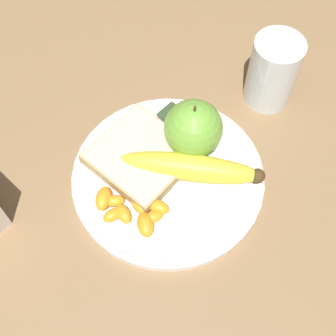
% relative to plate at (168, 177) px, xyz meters
% --- Properties ---
extents(ground_plane, '(3.00, 3.00, 0.00)m').
position_rel_plate_xyz_m(ground_plane, '(0.00, 0.00, -0.01)').
color(ground_plane, olive).
extents(plate, '(0.26, 0.26, 0.01)m').
position_rel_plate_xyz_m(plate, '(0.00, 0.00, 0.00)').
color(plate, white).
rests_on(plate, ground_plane).
extents(juice_glass, '(0.07, 0.07, 0.11)m').
position_rel_plate_xyz_m(juice_glass, '(-0.01, -0.21, 0.04)').
color(juice_glass, silver).
rests_on(juice_glass, ground_plane).
extents(apple, '(0.08, 0.08, 0.09)m').
position_rel_plate_xyz_m(apple, '(0.01, -0.06, 0.04)').
color(apple, '#72B23D').
rests_on(apple, plate).
extents(banana, '(0.18, 0.14, 0.04)m').
position_rel_plate_xyz_m(banana, '(-0.02, -0.02, 0.02)').
color(banana, yellow).
rests_on(banana, plate).
extents(bread_slice, '(0.13, 0.12, 0.02)m').
position_rel_plate_xyz_m(bread_slice, '(0.04, 0.01, 0.02)').
color(bread_slice, tan).
rests_on(bread_slice, plate).
extents(fork, '(0.18, 0.09, 0.00)m').
position_rel_plate_xyz_m(fork, '(-0.01, 0.00, 0.01)').
color(fork, silver).
rests_on(fork, plate).
extents(jam_packet, '(0.04, 0.03, 0.02)m').
position_rel_plate_xyz_m(jam_packet, '(0.05, -0.07, 0.01)').
color(jam_packet, silver).
rests_on(jam_packet, plate).
extents(orange_segment_0, '(0.04, 0.04, 0.02)m').
position_rel_plate_xyz_m(orange_segment_0, '(0.03, 0.09, 0.01)').
color(orange_segment_0, orange).
rests_on(orange_segment_0, plate).
extents(orange_segment_1, '(0.04, 0.03, 0.02)m').
position_rel_plate_xyz_m(orange_segment_1, '(0.01, 0.03, 0.01)').
color(orange_segment_1, orange).
rests_on(orange_segment_1, plate).
extents(orange_segment_2, '(0.03, 0.03, 0.02)m').
position_rel_plate_xyz_m(orange_segment_2, '(-0.03, 0.05, 0.01)').
color(orange_segment_2, orange).
rests_on(orange_segment_2, plate).
extents(orange_segment_3, '(0.04, 0.04, 0.02)m').
position_rel_plate_xyz_m(orange_segment_3, '(-0.03, 0.08, 0.01)').
color(orange_segment_3, orange).
rests_on(orange_segment_3, plate).
extents(orange_segment_4, '(0.02, 0.03, 0.02)m').
position_rel_plate_xyz_m(orange_segment_4, '(-0.03, 0.06, 0.01)').
color(orange_segment_4, orange).
rests_on(orange_segment_4, plate).
extents(orange_segment_5, '(0.03, 0.02, 0.02)m').
position_rel_plate_xyz_m(orange_segment_5, '(0.03, 0.04, 0.01)').
color(orange_segment_5, orange).
rests_on(orange_segment_5, plate).
extents(orange_segment_6, '(0.03, 0.03, 0.02)m').
position_rel_plate_xyz_m(orange_segment_6, '(-0.00, 0.08, 0.01)').
color(orange_segment_6, orange).
rests_on(orange_segment_6, plate).
extents(orange_segment_7, '(0.03, 0.03, 0.02)m').
position_rel_plate_xyz_m(orange_segment_7, '(0.02, 0.08, 0.01)').
color(orange_segment_7, orange).
rests_on(orange_segment_7, plate).
extents(orange_segment_8, '(0.03, 0.02, 0.02)m').
position_rel_plate_xyz_m(orange_segment_8, '(-0.01, 0.06, 0.01)').
color(orange_segment_8, orange).
rests_on(orange_segment_8, plate).
extents(orange_segment_9, '(0.02, 0.03, 0.02)m').
position_rel_plate_xyz_m(orange_segment_9, '(0.01, 0.09, 0.01)').
color(orange_segment_9, orange).
rests_on(orange_segment_9, plate).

